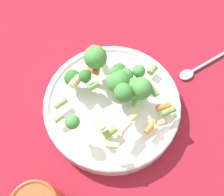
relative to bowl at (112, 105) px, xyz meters
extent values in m
plane|color=maroon|center=(0.00, 0.00, -0.02)|extent=(3.00, 3.00, 0.00)
cylinder|color=white|center=(0.00, 0.00, -0.01)|extent=(0.29, 0.29, 0.04)
torus|color=white|center=(0.00, 0.00, 0.01)|extent=(0.29, 0.29, 0.01)
cylinder|color=#8CB766|center=(0.06, -0.06, 0.03)|extent=(0.01, 0.01, 0.01)
sphere|color=#33722D|center=(0.06, -0.06, 0.05)|extent=(0.04, 0.04, 0.04)
cylinder|color=#8CB766|center=(-0.03, -0.04, 0.04)|extent=(0.01, 0.01, 0.02)
sphere|color=#33722D|center=(-0.03, -0.04, 0.06)|extent=(0.03, 0.03, 0.03)
cylinder|color=#8CB766|center=(0.01, -0.07, 0.05)|extent=(0.02, 0.02, 0.02)
sphere|color=#479342|center=(0.01, -0.07, 0.08)|extent=(0.05, 0.05, 0.05)
cylinder|color=#8CB766|center=(-0.02, 0.02, 0.06)|extent=(0.01, 0.01, 0.01)
sphere|color=#3D8438|center=(-0.02, 0.02, 0.08)|extent=(0.04, 0.04, 0.04)
cylinder|color=#8CB766|center=(-0.04, -0.03, 0.03)|extent=(0.01, 0.01, 0.02)
sphere|color=#479342|center=(-0.04, -0.03, 0.06)|extent=(0.03, 0.03, 0.03)
cylinder|color=#8CB766|center=(-0.01, -0.03, 0.06)|extent=(0.01, 0.01, 0.01)
sphere|color=#3D8438|center=(-0.01, -0.03, 0.08)|extent=(0.03, 0.03, 0.03)
cylinder|color=#8CB766|center=(-0.07, -0.03, 0.03)|extent=(0.01, 0.01, 0.01)
sphere|color=#479342|center=(-0.07, -0.03, 0.05)|extent=(0.03, 0.03, 0.03)
cylinder|color=#8CB766|center=(0.04, -0.05, 0.04)|extent=(0.01, 0.01, 0.01)
sphere|color=#33722D|center=(0.04, -0.05, 0.06)|extent=(0.03, 0.03, 0.03)
cylinder|color=#8CB766|center=(-0.04, 0.01, 0.03)|extent=(0.02, 0.02, 0.01)
sphere|color=#479342|center=(-0.04, 0.01, 0.06)|extent=(0.04, 0.04, 0.04)
cylinder|color=#8CB766|center=(0.09, 0.04, 0.06)|extent=(0.01, 0.01, 0.01)
sphere|color=#479342|center=(0.09, 0.04, 0.08)|extent=(0.03, 0.03, 0.03)
cylinder|color=#8CB766|center=(-0.02, -0.03, 0.05)|extent=(0.01, 0.01, 0.01)
sphere|color=#479342|center=(-0.02, -0.03, 0.07)|extent=(0.03, 0.03, 0.03)
cylinder|color=#8CB766|center=(-0.02, -0.01, 0.04)|extent=(0.02, 0.02, 0.02)
sphere|color=#479342|center=(-0.02, -0.01, 0.07)|extent=(0.05, 0.05, 0.05)
cylinder|color=#8CB766|center=(-0.05, 0.01, 0.04)|extent=(0.02, 0.02, 0.02)
sphere|color=#479342|center=(-0.05, 0.01, 0.06)|extent=(0.04, 0.04, 0.04)
cylinder|color=beige|center=(0.04, 0.05, 0.05)|extent=(0.02, 0.03, 0.01)
cylinder|color=beige|center=(-0.01, 0.06, 0.05)|extent=(0.03, 0.02, 0.01)
cylinder|color=beige|center=(0.06, -0.05, 0.06)|extent=(0.03, 0.03, 0.01)
cylinder|color=#729E4C|center=(-0.11, -0.04, 0.03)|extent=(0.03, 0.02, 0.01)
cylinder|color=orange|center=(-0.05, 0.08, 0.04)|extent=(0.03, 0.02, 0.01)
cylinder|color=#729E4C|center=(0.11, 0.01, 0.03)|extent=(0.02, 0.02, 0.01)
cylinder|color=#729E4C|center=(0.03, -0.03, 0.05)|extent=(0.03, 0.02, 0.01)
cylinder|color=beige|center=(-0.05, 0.08, 0.04)|extent=(0.02, 0.03, 0.01)
cylinder|color=beige|center=(-0.02, -0.02, 0.06)|extent=(0.02, 0.02, 0.01)
cylinder|color=beige|center=(0.00, 0.07, 0.06)|extent=(0.03, 0.02, 0.01)
cylinder|color=beige|center=(-0.07, 0.08, 0.03)|extent=(0.03, 0.01, 0.01)
cylinder|color=beige|center=(0.01, 0.07, 0.05)|extent=(0.03, 0.03, 0.01)
cylinder|color=#729E4C|center=(0.03, 0.07, 0.03)|extent=(0.03, 0.02, 0.01)
cylinder|color=#729E4C|center=(-0.09, 0.07, 0.05)|extent=(0.03, 0.01, 0.01)
cylinder|color=#729E4C|center=(-0.08, 0.02, 0.05)|extent=(0.02, 0.03, 0.01)
cylinder|color=orange|center=(0.02, -0.07, 0.05)|extent=(0.03, 0.03, 0.01)
cylinder|color=#729E4C|center=(-0.04, 0.03, 0.04)|extent=(0.02, 0.02, 0.01)
cylinder|color=beige|center=(0.04, 0.07, 0.03)|extent=(0.02, 0.03, 0.01)
cylinder|color=#729E4C|center=(0.10, -0.02, 0.03)|extent=(0.03, 0.02, 0.01)
cylinder|color=beige|center=(0.04, 0.10, 0.06)|extent=(0.03, 0.02, 0.01)
cylinder|color=orange|center=(-0.09, 0.05, 0.04)|extent=(0.03, 0.02, 0.01)
cylinder|color=#729E4C|center=(0.00, -0.11, 0.05)|extent=(0.02, 0.03, 0.01)
cylinder|color=silver|center=(-0.29, -0.04, -0.02)|extent=(0.15, 0.04, 0.01)
ellipsoid|color=silver|center=(-0.19, -0.02, -0.02)|extent=(0.04, 0.03, 0.01)
camera|label=1|loc=(0.08, 0.21, 0.51)|focal=42.00mm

